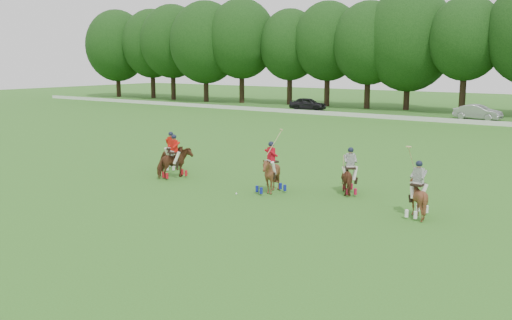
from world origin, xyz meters
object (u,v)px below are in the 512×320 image
Objects in this scene: car_left at (308,104)px; polo_red_b at (171,157)px; polo_stripe_a at (350,177)px; polo_stripe_b at (417,197)px; polo_ball at (236,194)px; polo_red_c at (271,175)px; car_mid at (478,112)px; polo_red_a at (174,163)px.

polo_red_b reaches higher than car_left.
polo_stripe_a is 0.77× the size of polo_stripe_b.
polo_ball is at bearing -22.20° from polo_red_b.
polo_ball is at bearing -162.43° from car_left.
polo_red_b is at bearing 168.94° from polo_red_c.
polo_red_c is at bearing -172.91° from car_mid.
car_left is 49.07× the size of polo_ball.
car_mid is 36.75m from polo_stripe_a.
car_mid is 38.93m from polo_red_a.
polo_red_a is 12.69m from polo_stripe_b.
polo_stripe_a is (8.87, 2.00, -0.06)m from polo_red_a.
polo_ball is at bearing -174.53° from car_mid.
car_left is 43.50m from polo_red_c.
polo_red_a is (-5.29, -38.57, 0.05)m from car_mid.
polo_ball is (-0.51, -39.67, -0.71)m from car_mid.
polo_ball is (6.44, -2.63, -0.69)m from polo_red_b.
polo_red_a is at bearing 179.97° from polo_stripe_b.
polo_red_c is at bearing -160.46° from car_left.
car_left is 1.61× the size of polo_stripe_b.
polo_stripe_a is 23.62× the size of polo_ball.
car_mid is 38.52m from polo_red_c.
polo_ball is (19.11, -39.67, -0.71)m from car_left.
polo_ball is at bearing -142.93° from polo_stripe_a.
polo_ball is at bearing -12.91° from polo_red_a.
car_left is 2.08× the size of polo_stripe_a.
polo_stripe_b is 8.02m from polo_ball.
polo_red_a is at bearing 167.09° from polo_ball.
polo_ball is (4.78, -1.10, -0.76)m from polo_red_a.
polo_red_b is 10.55m from polo_stripe_a.
polo_stripe_a is at bearing 12.69° from polo_red_a.
polo_stripe_b is at bearing -162.93° from car_mid.
car_left is at bearing 122.39° from polo_stripe_a.
car_mid is 39.68m from polo_ball.
polo_red_b reaches higher than car_mid.
car_left is at bearing 125.01° from polo_stripe_b.
polo_ball is (-1.10, -1.15, -0.82)m from polo_red_c.
polo_red_c reaches higher than car_mid.
car_mid is at bearing 100.86° from polo_stripe_b.
polo_red_c reaches higher than polo_stripe_b.
polo_stripe_b is at bearing -27.68° from polo_stripe_a.
polo_stripe_b reaches higher than car_left.
polo_stripe_b is at bearing -0.56° from polo_red_c.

